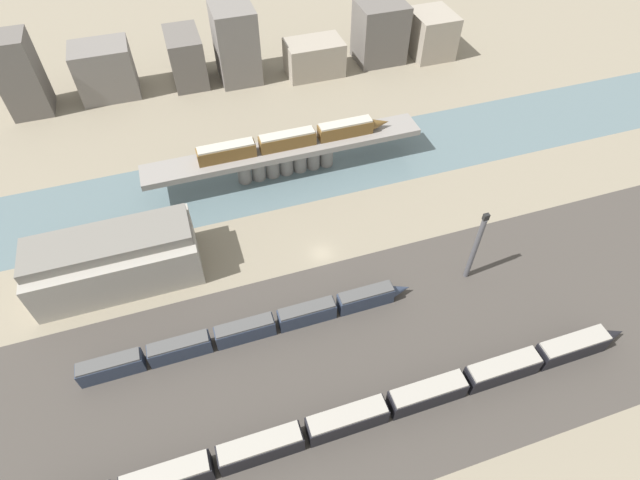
# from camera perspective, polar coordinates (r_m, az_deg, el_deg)

# --- Properties ---
(ground_plane) EXTENTS (400.00, 400.00, 0.00)m
(ground_plane) POSITION_cam_1_polar(r_m,az_deg,el_deg) (98.86, 0.18, -1.54)
(ground_plane) COLOR gray
(railbed_yard) EXTENTS (280.00, 42.00, 0.01)m
(railbed_yard) POSITION_cam_1_polar(r_m,az_deg,el_deg) (86.17, 5.30, -13.16)
(railbed_yard) COLOR #423D38
(railbed_yard) RESTS_ON ground
(river_water) EXTENTS (320.00, 22.64, 0.01)m
(river_water) POSITION_cam_1_polar(r_m,az_deg,el_deg) (116.73, -3.84, 7.76)
(river_water) COLOR slate
(river_water) RESTS_ON ground
(bridge) EXTENTS (62.75, 7.10, 7.22)m
(bridge) POSITION_cam_1_polar(r_m,az_deg,el_deg) (113.49, -3.97, 9.74)
(bridge) COLOR gray
(bridge) RESTS_ON ground
(train_on_bridge) EXTENTS (43.79, 2.96, 3.44)m
(train_on_bridge) POSITION_cam_1_polar(r_m,az_deg,el_deg) (111.65, -2.90, 11.49)
(train_on_bridge) COLOR brown
(train_on_bridge) RESTS_ON bridge
(train_yard_near) EXTENTS (95.86, 3.20, 4.15)m
(train_yard_near) POSITION_cam_1_polar(r_m,az_deg,el_deg) (79.35, 4.16, -19.52)
(train_yard_near) COLOR black
(train_yard_near) RESTS_ON ground
(train_yard_mid) EXTENTS (57.77, 2.61, 3.84)m
(train_yard_mid) POSITION_cam_1_polar(r_m,az_deg,el_deg) (87.13, -7.85, -10.05)
(train_yard_mid) COLOR #2D384C
(train_yard_mid) RESTS_ON ground
(warehouse_building) EXTENTS (29.43, 13.05, 10.99)m
(warehouse_building) POSITION_cam_1_polar(r_m,az_deg,el_deg) (98.54, -22.38, -2.03)
(warehouse_building) COLOR #9E998E
(warehouse_building) RESTS_ON ground
(signal_tower) EXTENTS (1.00, 0.95, 16.44)m
(signal_tower) POSITION_cam_1_polar(r_m,az_deg,el_deg) (93.38, 17.33, -0.82)
(signal_tower) COLOR #4C4C51
(signal_tower) RESTS_ON ground
(city_block_far_left) EXTENTS (9.68, 10.26, 20.16)m
(city_block_far_left) POSITION_cam_1_polar(r_m,az_deg,el_deg) (151.60, -31.10, 15.82)
(city_block_far_left) COLOR #605B56
(city_block_far_left) RESTS_ON ground
(city_block_left) EXTENTS (14.79, 11.41, 13.82)m
(city_block_left) POSITION_cam_1_polar(r_m,az_deg,el_deg) (151.24, -23.34, 17.35)
(city_block_left) COLOR slate
(city_block_left) RESTS_ON ground
(city_block_center) EXTENTS (8.98, 14.99, 13.55)m
(city_block_center) POSITION_cam_1_polar(r_m,az_deg,el_deg) (151.03, -15.05, 19.49)
(city_block_center) COLOR #605B56
(city_block_center) RESTS_ON ground
(city_block_right) EXTENTS (11.00, 12.92, 20.08)m
(city_block_right) POSITION_cam_1_polar(r_m,az_deg,el_deg) (148.00, -9.60, 21.24)
(city_block_right) COLOR slate
(city_block_right) RESTS_ON ground
(city_block_far_right) EXTENTS (15.91, 10.04, 9.54)m
(city_block_far_right) POSITION_cam_1_polar(r_m,az_deg,el_deg) (150.65, -0.67, 20.11)
(city_block_far_right) COLOR gray
(city_block_far_right) RESTS_ON ground
(city_block_tall) EXTENTS (13.66, 11.47, 16.57)m
(city_block_tall) POSITION_cam_1_polar(r_m,az_deg,el_deg) (157.28, 6.86, 22.50)
(city_block_tall) COLOR #605B56
(city_block_tall) RESTS_ON ground
(city_block_low) EXTENTS (11.67, 13.47, 12.42)m
(city_block_low) POSITION_cam_1_polar(r_m,az_deg,el_deg) (163.64, 12.56, 22.00)
(city_block_low) COLOR gray
(city_block_low) RESTS_ON ground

